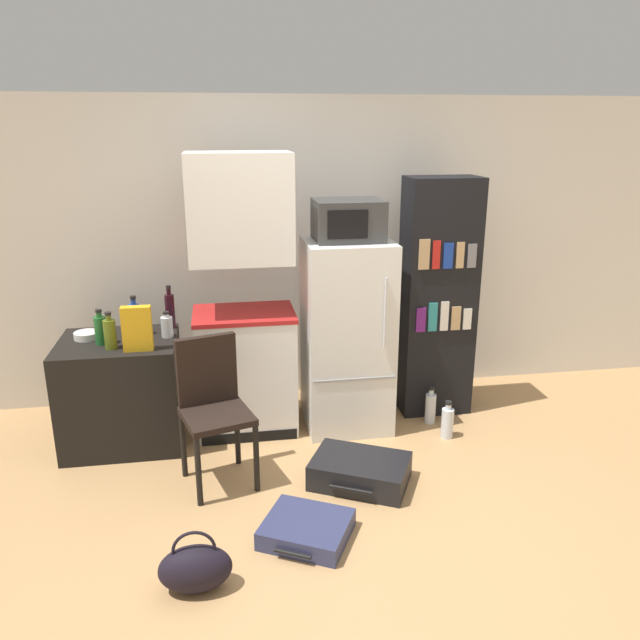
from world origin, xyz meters
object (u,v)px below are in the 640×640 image
kitchen_hutch (244,307)px  suitcase_large_flat (307,529)px  refrigerator (346,335)px  bottle_wine_dark (170,310)px  bookshelf (437,298)px  bottle_green_tall (100,330)px  bottle_ketchup_red (135,330)px  handbag (195,568)px  bottle_blue_soda (135,319)px  side_table (122,392)px  water_bottle_front (447,422)px  suitcase_small_flat (360,471)px  chair (212,398)px  microwave (348,220)px  bowl (87,335)px  bottle_olive_oil (110,333)px  bottle_clear_short (167,326)px  water_bottle_middle (430,407)px  cereal_box (137,329)px

kitchen_hutch → suitcase_large_flat: size_ratio=3.43×
kitchen_hutch → refrigerator: size_ratio=1.43×
refrigerator → bottle_wine_dark: refrigerator is taller
bookshelf → bottle_green_tall: size_ratio=7.48×
bottle_ketchup_red → handbag: bottle_ketchup_red is taller
bottle_blue_soda → side_table: bearing=-140.8°
handbag → water_bottle_front: (1.77, 1.29, -0.00)m
handbag → suitcase_small_flat: bearing=38.5°
bottle_green_tall → chair: bearing=-36.7°
microwave → bottle_green_tall: 1.84m
bottle_wine_dark → bottle_blue_soda: bearing=-149.5°
bottle_green_tall → refrigerator: bearing=2.8°
bottle_green_tall → water_bottle_front: (2.39, -0.28, -0.75)m
kitchen_hutch → bottle_blue_soda: size_ratio=7.00×
kitchen_hutch → handbag: bearing=-101.4°
suitcase_large_flat → bowl: bearing=161.6°
microwave → bottle_green_tall: (-1.71, -0.08, -0.68)m
kitchen_hutch → bottle_green_tall: kitchen_hutch is taller
bottle_olive_oil → water_bottle_front: 2.44m
bottle_clear_short → water_bottle_front: bearing=-10.5°
refrigerator → handbag: refrigerator is taller
bowl → suitcase_small_flat: (1.75, -0.91, -0.70)m
bottle_olive_oil → handbag: bearing=-69.6°
handbag → water_bottle_middle: 2.31m
bottle_blue_soda → bottle_clear_short: bottle_blue_soda is taller
bookshelf → cereal_box: 2.22m
bottle_ketchup_red → bottle_clear_short: bottle_ketchup_red is taller
water_bottle_front → bottle_blue_soda: bearing=168.8°
bottle_ketchup_red → bottle_wine_dark: (0.22, 0.28, 0.05)m
kitchen_hutch → handbag: size_ratio=5.59×
bottle_ketchup_red → handbag: 1.78m
refrigerator → suitcase_large_flat: size_ratio=2.40×
bottle_wine_dark → bottle_clear_short: (-0.01, -0.21, -0.06)m
kitchen_hutch → water_bottle_front: (1.42, -0.41, -0.82)m
bottle_blue_soda → suitcase_small_flat: bottle_blue_soda is taller
handbag → cereal_box: bearing=104.4°
bottle_green_tall → handbag: 1.85m
bottle_ketchup_red → water_bottle_middle: (2.12, -0.04, -0.72)m
microwave → bowl: bearing=178.4°
bottle_ketchup_red → bottle_blue_soda: 0.15m
suitcase_large_flat → water_bottle_front: (1.18, 0.98, 0.07)m
suitcase_large_flat → handbag: (-0.59, -0.31, 0.07)m
kitchen_hutch → bottle_olive_oil: size_ratio=7.97×
suitcase_large_flat → handbag: size_ratio=1.63×
cereal_box → handbag: (0.36, -1.41, -0.79)m
microwave → cereal_box: (-1.45, -0.25, -0.64)m
cereal_box → refrigerator: bearing=9.8°
bottle_blue_soda → suitcase_small_flat: size_ratio=0.40×
bookshelf → bottle_ketchup_red: bookshelf is taller
suitcase_large_flat → handbag: 0.67m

